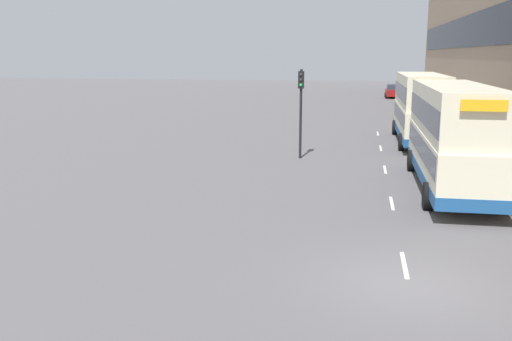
# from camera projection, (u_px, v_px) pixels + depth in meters

# --- Properties ---
(ground_plane) EXTENTS (220.00, 220.00, 0.00)m
(ground_plane) POSITION_uv_depth(u_px,v_px,m) (408.00, 284.00, 13.92)
(ground_plane) COLOR #5B595B
(pavement) EXTENTS (5.00, 93.00, 0.14)m
(pavement) POSITION_uv_depth(u_px,v_px,m) (450.00, 118.00, 49.88)
(pavement) COLOR gray
(pavement) RESTS_ON ground_plane
(terrace_facade) EXTENTS (3.10, 93.00, 17.23)m
(terrace_facade) POSITION_uv_depth(u_px,v_px,m) (507.00, 16.00, 47.47)
(terrace_facade) COLOR #9E846B
(terrace_facade) RESTS_ON ground_plane
(lane_mark_0) EXTENTS (0.12, 2.00, 0.01)m
(lane_mark_0) POSITION_uv_depth(u_px,v_px,m) (404.00, 265.00, 15.17)
(lane_mark_0) COLOR silver
(lane_mark_0) RESTS_ON ground_plane
(lane_mark_1) EXTENTS (0.12, 2.00, 0.01)m
(lane_mark_1) POSITION_uv_depth(u_px,v_px,m) (392.00, 203.00, 21.45)
(lane_mark_1) COLOR silver
(lane_mark_1) RESTS_ON ground_plane
(lane_mark_2) EXTENTS (0.12, 2.00, 0.01)m
(lane_mark_2) POSITION_uv_depth(u_px,v_px,m) (385.00, 169.00, 27.73)
(lane_mark_2) COLOR silver
(lane_mark_2) RESTS_ON ground_plane
(lane_mark_3) EXTENTS (0.12, 2.00, 0.01)m
(lane_mark_3) POSITION_uv_depth(u_px,v_px,m) (381.00, 148.00, 34.01)
(lane_mark_3) COLOR silver
(lane_mark_3) RESTS_ON ground_plane
(lane_mark_4) EXTENTS (0.12, 2.00, 0.01)m
(lane_mark_4) POSITION_uv_depth(u_px,v_px,m) (378.00, 134.00, 40.29)
(lane_mark_4) COLOR silver
(lane_mark_4) RESTS_ON ground_plane
(double_decker_bus_near) EXTENTS (2.85, 10.97, 4.30)m
(double_decker_bus_near) POSITION_uv_depth(u_px,v_px,m) (453.00, 135.00, 23.21)
(double_decker_bus_near) COLOR beige
(double_decker_bus_near) RESTS_ON ground_plane
(double_decker_bus_ahead) EXTENTS (2.85, 10.62, 4.30)m
(double_decker_bus_ahead) POSITION_uv_depth(u_px,v_px,m) (420.00, 107.00, 35.70)
(double_decker_bus_ahead) COLOR beige
(double_decker_bus_ahead) RESTS_ON ground_plane
(car_0) EXTENTS (2.04, 4.50, 1.75)m
(car_0) POSITION_uv_depth(u_px,v_px,m) (393.00, 91.00, 73.04)
(car_0) COLOR maroon
(car_0) RESTS_ON ground_plane
(car_1) EXTENTS (1.97, 4.44, 1.74)m
(car_1) POSITION_uv_depth(u_px,v_px,m) (407.00, 111.00, 47.67)
(car_1) COLOR #B7B799
(car_1) RESTS_ON ground_plane
(pedestrian_1) EXTENTS (0.35, 0.35, 1.76)m
(pedestrian_1) POSITION_uv_depth(u_px,v_px,m) (487.00, 155.00, 25.85)
(pedestrian_1) COLOR #23232D
(pedestrian_1) RESTS_ON ground_plane
(traffic_light_far_kerb) EXTENTS (0.30, 0.32, 4.74)m
(traffic_light_far_kerb) POSITION_uv_depth(u_px,v_px,m) (301.00, 99.00, 30.10)
(traffic_light_far_kerb) COLOR black
(traffic_light_far_kerb) RESTS_ON ground_plane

